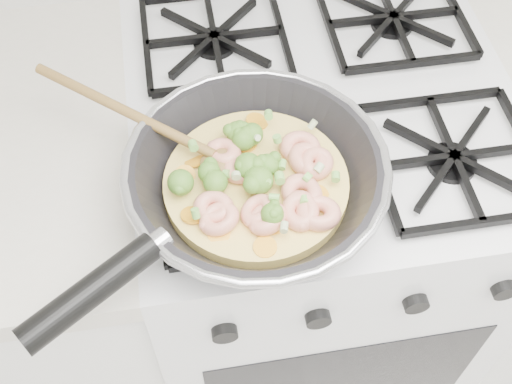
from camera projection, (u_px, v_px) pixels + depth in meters
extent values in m
cube|color=white|center=(306.00, 249.00, 1.36)|extent=(0.60, 0.60, 0.90)
cube|color=black|center=(325.00, 96.00, 0.99)|extent=(0.56, 0.56, 0.02)
torus|color=#BBBBC2|center=(256.00, 166.00, 0.82)|extent=(0.34, 0.34, 0.01)
cylinder|color=black|center=(90.00, 292.00, 0.72)|extent=(0.16, 0.13, 0.04)
cylinder|color=#F1D468|center=(256.00, 185.00, 0.85)|extent=(0.24, 0.24, 0.02)
ellipsoid|color=brown|center=(222.00, 161.00, 0.84)|extent=(0.07, 0.07, 0.02)
cylinder|color=brown|center=(124.00, 110.00, 0.86)|extent=(0.23, 0.17, 0.05)
torus|color=#E4A187|center=(242.00, 169.00, 0.84)|extent=(0.06, 0.06, 0.02)
torus|color=#E4A187|center=(302.00, 193.00, 0.82)|extent=(0.08, 0.08, 0.03)
torus|color=#E4A187|center=(258.00, 211.00, 0.80)|extent=(0.07, 0.07, 0.03)
torus|color=#E4A187|center=(300.00, 148.00, 0.86)|extent=(0.08, 0.08, 0.03)
torus|color=#E4A187|center=(219.00, 219.00, 0.79)|extent=(0.07, 0.07, 0.02)
torus|color=#E4A187|center=(318.00, 213.00, 0.80)|extent=(0.07, 0.07, 0.02)
torus|color=#E4A187|center=(214.00, 208.00, 0.80)|extent=(0.07, 0.07, 0.03)
torus|color=#E4A187|center=(300.00, 211.00, 0.80)|extent=(0.06, 0.06, 0.03)
torus|color=#E4A187|center=(309.00, 161.00, 0.84)|extent=(0.08, 0.08, 0.02)
torus|color=#E4A187|center=(267.00, 219.00, 0.79)|extent=(0.07, 0.07, 0.03)
torus|color=#E4A187|center=(223.00, 153.00, 0.85)|extent=(0.07, 0.07, 0.02)
torus|color=#E4A187|center=(316.00, 164.00, 0.84)|extent=(0.08, 0.08, 0.04)
ellipsoid|color=#588C2E|center=(259.00, 180.00, 0.81)|extent=(0.05, 0.05, 0.04)
ellipsoid|color=#588C2E|center=(243.00, 139.00, 0.85)|extent=(0.04, 0.04, 0.03)
ellipsoid|color=#588C2E|center=(181.00, 182.00, 0.81)|extent=(0.04, 0.04, 0.03)
ellipsoid|color=#588C2E|center=(215.00, 182.00, 0.81)|extent=(0.04, 0.04, 0.03)
ellipsoid|color=#588C2E|center=(268.00, 165.00, 0.83)|extent=(0.04, 0.04, 0.03)
ellipsoid|color=#588C2E|center=(237.00, 132.00, 0.86)|extent=(0.04, 0.04, 0.03)
ellipsoid|color=#588C2E|center=(252.00, 134.00, 0.86)|extent=(0.04, 0.04, 0.03)
ellipsoid|color=#588C2E|center=(272.00, 214.00, 0.78)|extent=(0.04, 0.04, 0.03)
ellipsoid|color=#588C2E|center=(248.00, 166.00, 0.83)|extent=(0.05, 0.05, 0.04)
ellipsoid|color=#588C2E|center=(209.00, 172.00, 0.82)|extent=(0.04, 0.04, 0.03)
cylinder|color=orange|center=(298.00, 213.00, 0.81)|extent=(0.04, 0.04, 0.01)
cylinder|color=orange|center=(239.00, 141.00, 0.87)|extent=(0.04, 0.04, 0.01)
cylinder|color=orange|center=(260.00, 166.00, 0.85)|extent=(0.03, 0.03, 0.01)
cylinder|color=orange|center=(265.00, 247.00, 0.78)|extent=(0.03, 0.03, 0.00)
cylinder|color=orange|center=(268.00, 226.00, 0.80)|extent=(0.05, 0.05, 0.01)
cylinder|color=orange|center=(193.00, 215.00, 0.81)|extent=(0.04, 0.04, 0.01)
cylinder|color=orange|center=(301.00, 206.00, 0.81)|extent=(0.04, 0.04, 0.01)
cylinder|color=orange|center=(185.00, 175.00, 0.84)|extent=(0.03, 0.03, 0.01)
cylinder|color=orange|center=(257.00, 121.00, 0.89)|extent=(0.04, 0.04, 0.01)
cylinder|color=orange|center=(317.00, 196.00, 0.82)|extent=(0.04, 0.04, 0.00)
cylinder|color=orange|center=(195.00, 161.00, 0.85)|extent=(0.04, 0.04, 0.01)
cylinder|color=orange|center=(245.00, 142.00, 0.87)|extent=(0.04, 0.04, 0.00)
cylinder|color=orange|center=(219.00, 233.00, 0.79)|extent=(0.04, 0.04, 0.01)
cylinder|color=orange|center=(264.00, 221.00, 0.80)|extent=(0.04, 0.04, 0.01)
cylinder|color=#77BD4B|center=(336.00, 177.00, 0.82)|extent=(0.01, 0.01, 0.01)
cylinder|color=#77BD4B|center=(234.00, 136.00, 0.86)|extent=(0.01, 0.01, 0.01)
cylinder|color=#77BD4B|center=(282.00, 165.00, 0.83)|extent=(0.01, 0.01, 0.01)
cylinder|color=#77BD4B|center=(280.00, 178.00, 0.81)|extent=(0.01, 0.01, 0.01)
cylinder|color=#77BD4B|center=(304.00, 200.00, 0.80)|extent=(0.01, 0.01, 0.01)
cylinder|color=#77BD4B|center=(227.00, 174.00, 0.82)|extent=(0.01, 0.01, 0.01)
cylinder|color=#77BD4B|center=(268.00, 115.00, 0.86)|extent=(0.01, 0.01, 0.01)
cylinder|color=#77BD4B|center=(277.00, 139.00, 0.84)|extent=(0.01, 0.01, 0.01)
cylinder|color=#B8CB8F|center=(236.00, 176.00, 0.82)|extent=(0.01, 0.01, 0.01)
cylinder|color=#77BD4B|center=(266.00, 181.00, 0.80)|extent=(0.01, 0.01, 0.01)
cylinder|color=#B8CB8F|center=(319.00, 168.00, 0.82)|extent=(0.01, 0.01, 0.01)
cylinder|color=#77BD4B|center=(250.00, 172.00, 0.82)|extent=(0.01, 0.01, 0.01)
cylinder|color=#B8CB8F|center=(256.00, 137.00, 0.85)|extent=(0.01, 0.01, 0.01)
cylinder|color=#B8CB8F|center=(284.00, 227.00, 0.77)|extent=(0.01, 0.01, 0.01)
cylinder|color=#77BD4B|center=(308.00, 177.00, 0.81)|extent=(0.01, 0.01, 0.01)
cylinder|color=#77BD4B|center=(196.00, 213.00, 0.78)|extent=(0.01, 0.01, 0.01)
cylinder|color=#B8CB8F|center=(313.00, 124.00, 0.86)|extent=(0.01, 0.01, 0.01)
cylinder|color=#77BD4B|center=(193.00, 146.00, 0.84)|extent=(0.01, 0.01, 0.01)
cylinder|color=#77BD4B|center=(274.00, 197.00, 0.79)|extent=(0.01, 0.01, 0.01)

